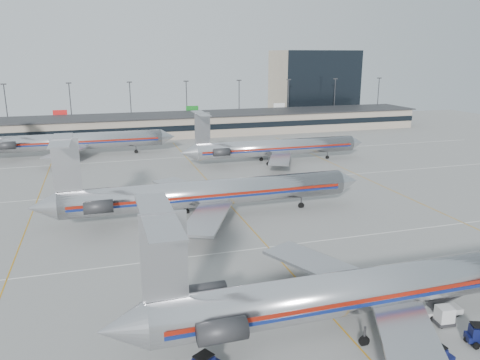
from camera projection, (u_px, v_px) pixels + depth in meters
name	position (u px, v px, depth m)	size (l,w,h in m)	color
ground	(301.00, 283.00, 49.54)	(260.00, 260.00, 0.00)	gray
apron_markings	(268.00, 247.00, 58.78)	(160.00, 0.15, 0.02)	silver
terminal	(166.00, 125.00, 139.25)	(162.00, 17.00, 6.25)	gray
light_mast_row	(159.00, 102.00, 150.80)	(163.60, 0.40, 15.28)	#38383D
distant_building	(313.00, 84.00, 181.99)	(30.00, 20.00, 25.00)	tan
jet_foreground	(372.00, 288.00, 40.93)	(48.08, 28.31, 12.58)	silver
jet_second_row	(203.00, 193.00, 68.60)	(49.35, 29.06, 12.92)	silver
jet_third_row	(273.00, 147.00, 104.04)	(43.34, 26.66, 11.85)	silver
jet_back_row	(72.00, 141.00, 109.99)	(46.86, 28.83, 12.81)	silver
tug_center	(439.00, 357.00, 36.21)	(2.23, 1.30, 1.73)	#0A0F39
tug_right	(479.00, 335.00, 38.89)	(2.58, 1.90, 1.89)	#0A0F39
uld_container	(444.00, 316.00, 41.77)	(1.76, 1.52, 1.72)	#2D2D30
belt_loader	(442.00, 309.00, 43.29)	(4.56, 1.63, 2.38)	#A8A8A8
ramp_worker_near	(386.00, 328.00, 39.98)	(0.58, 0.38, 1.60)	#9AD814
ramp_worker_far	(407.00, 303.00, 43.92)	(0.81, 0.63, 1.66)	#7FC212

